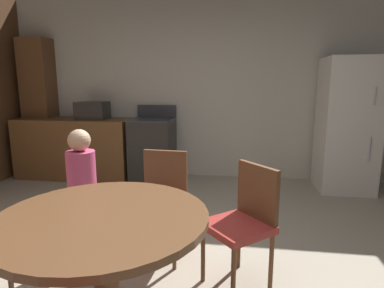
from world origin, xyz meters
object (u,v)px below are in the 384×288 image
Objects in this scene: dining_table at (104,243)px; chair_north at (162,196)px; oven_range at (153,149)px; refrigerator at (347,125)px; microwave at (93,110)px; person_child at (83,194)px; chair_northeast at (245,218)px.

chair_north reaches higher than dining_table.
oven_range is 3.06m from dining_table.
dining_table is at bearing -79.79° from oven_range.
refrigerator is 4.00× the size of microwave.
microwave is 0.51× the size of chair_north.
refrigerator is 3.65m from dining_table.
oven_range is at bearing 178.85° from refrigerator.
microwave is 2.49m from person_child.
dining_table is 1.28× the size of chair_north.
oven_range is 1.26× the size of chair_north.
refrigerator is 3.58m from microwave.
chair_north is (0.07, 0.99, -0.09)m from dining_table.
microwave is 3.27m from chair_northeast.
refrigerator is at bearing -0.80° from microwave.
dining_table is at bearing -64.23° from microwave.
oven_range is at bearing 147.31° from person_child.
refrigerator reaches higher than dining_table.
chair_northeast is at bearing 51.57° from person_child.
person_child reaches higher than chair_north.
oven_range reaches higher than person_child.
microwave is at bearing -138.57° from chair_north.
oven_range reaches higher than dining_table.
microwave is at bearing 179.20° from refrigerator.
chair_northeast is (0.75, 0.65, -0.09)m from dining_table.
microwave reaches higher than dining_table.
dining_table is at bearing -0.00° from chair_north.
oven_range is 2.70m from refrigerator.
microwave is at bearing -179.77° from oven_range.
refrigerator is at bearing -161.45° from chair_northeast.
chair_north is at bearing 85.71° from dining_table.
refrigerator is 2.86m from chair_north.
chair_northeast is (2.21, -2.36, -0.53)m from microwave.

